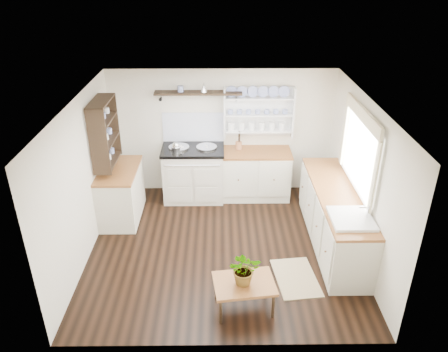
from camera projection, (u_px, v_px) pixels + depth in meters
The scene contains 19 objects.
floor at pixel (223, 247), 6.74m from camera, with size 4.00×3.80×0.01m, color black.
wall_back at pixel (222, 132), 7.91m from camera, with size 4.00×0.02×2.30m, color beige.
wall_right at pixel (362, 180), 6.23m from camera, with size 0.02×3.80×2.30m, color beige.
wall_left at pixel (82, 182), 6.20m from camera, with size 0.02×3.80×2.30m, color beige.
ceiling at pixel (222, 103), 5.69m from camera, with size 4.00×3.80×0.01m, color white.
window at pixel (360, 149), 6.18m from camera, with size 0.08×1.55×1.22m.
aga_cooker at pixel (194, 173), 7.90m from camera, with size 1.10×0.76×1.01m.
back_cabinets at pixel (255, 173), 7.96m from camera, with size 1.27×0.63×0.90m.
right_cabinets at pixel (334, 217), 6.63m from camera, with size 0.62×2.43×0.90m.
belfast_sink at pixel (350, 226), 5.81m from camera, with size 0.55×0.60×0.45m.
left_cabinets at pixel (121, 193), 7.31m from camera, with size 0.62×1.13×0.90m.
plate_rack at pixel (258, 111), 7.70m from camera, with size 1.20×0.22×0.90m.
high_shelf at pixel (198, 93), 7.45m from camera, with size 1.50×0.29×0.16m.
left_shelving at pixel (104, 132), 6.82m from camera, with size 0.28×0.80×1.05m, color black.
kettle at pixel (176, 148), 7.55m from camera, with size 0.17×0.17×0.21m, color silver, non-canonical shape.
utensil_crock at pixel (239, 146), 7.79m from camera, with size 0.12×0.12×0.14m, color #A9673E.
center_table at pixel (244, 285), 5.42m from camera, with size 0.81×0.63×0.41m.
potted_plant at pixel (245, 269), 5.30m from camera, with size 0.39×0.34×0.43m, color #3F7233.
floor_rug at pixel (296, 278), 6.08m from camera, with size 0.55×0.85×0.02m, color #938355.
Camera 1 is at (-0.04, -5.50, 4.04)m, focal length 35.00 mm.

